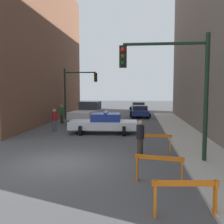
# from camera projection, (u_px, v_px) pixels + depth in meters

# --- Properties ---
(ground_plane) EXTENTS (120.00, 120.00, 0.00)m
(ground_plane) POSITION_uv_depth(u_px,v_px,m) (62.00, 163.00, 10.44)
(ground_plane) COLOR #4C4C4F
(sidewalk_right) EXTENTS (2.40, 44.00, 0.12)m
(sidewalk_right) POSITION_uv_depth(u_px,v_px,m) (216.00, 166.00, 9.76)
(sidewalk_right) COLOR #B2ADA3
(sidewalk_right) RESTS_ON ground_plane
(traffic_light_near) EXTENTS (3.64, 0.35, 5.20)m
(traffic_light_near) POSITION_uv_depth(u_px,v_px,m) (177.00, 78.00, 10.20)
(traffic_light_near) COLOR black
(traffic_light_near) RESTS_ON sidewalk_right
(traffic_light_far) EXTENTS (3.44, 0.35, 5.20)m
(traffic_light_far) POSITION_uv_depth(u_px,v_px,m) (75.00, 86.00, 25.41)
(traffic_light_far) COLOR black
(traffic_light_far) RESTS_ON ground_plane
(police_car) EXTENTS (4.78, 2.51, 1.52)m
(police_car) POSITION_uv_depth(u_px,v_px,m) (104.00, 123.00, 17.43)
(police_car) COLOR white
(police_car) RESTS_ON ground_plane
(white_truck) EXTENTS (2.96, 5.56, 1.90)m
(white_truck) POSITION_uv_depth(u_px,v_px,m) (88.00, 112.00, 24.00)
(white_truck) COLOR silver
(white_truck) RESTS_ON ground_plane
(parked_car_near) EXTENTS (2.36, 4.35, 1.31)m
(parked_car_near) POSITION_uv_depth(u_px,v_px,m) (140.00, 111.00, 27.80)
(parked_car_near) COLOR navy
(parked_car_near) RESTS_ON ground_plane
(parked_car_mid) EXTENTS (2.56, 4.46, 1.31)m
(parked_car_mid) POSITION_uv_depth(u_px,v_px,m) (138.00, 107.00, 35.19)
(parked_car_mid) COLOR silver
(parked_car_mid) RESTS_ON ground_plane
(pedestrian_crossing) EXTENTS (0.49, 0.49, 1.66)m
(pedestrian_crossing) POSITION_uv_depth(u_px,v_px,m) (55.00, 120.00, 18.11)
(pedestrian_crossing) COLOR #474C66
(pedestrian_crossing) RESTS_ON ground_plane
(pedestrian_corner) EXTENTS (0.47, 0.47, 1.66)m
(pedestrian_corner) POSITION_uv_depth(u_px,v_px,m) (62.00, 114.00, 22.65)
(pedestrian_corner) COLOR #382D23
(pedestrian_corner) RESTS_ON ground_plane
(pedestrian_sidewalk) EXTENTS (0.50, 0.50, 1.66)m
(pedestrian_sidewalk) POSITION_uv_depth(u_px,v_px,m) (140.00, 138.00, 11.40)
(pedestrian_sidewalk) COLOR #382D23
(pedestrian_sidewalk) RESTS_ON ground_plane
(barrier_front) EXTENTS (1.60, 0.31, 0.90)m
(barrier_front) POSITION_uv_depth(u_px,v_px,m) (185.00, 192.00, 5.95)
(barrier_front) COLOR orange
(barrier_front) RESTS_ON ground_plane
(barrier_mid) EXTENTS (1.58, 0.43, 0.90)m
(barrier_mid) POSITION_uv_depth(u_px,v_px,m) (159.00, 164.00, 8.14)
(barrier_mid) COLOR orange
(barrier_mid) RESTS_ON ground_plane
(barrier_back) EXTENTS (1.59, 0.34, 0.90)m
(barrier_back) POSITION_uv_depth(u_px,v_px,m) (155.00, 140.00, 12.09)
(barrier_back) COLOR orange
(barrier_back) RESTS_ON ground_plane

